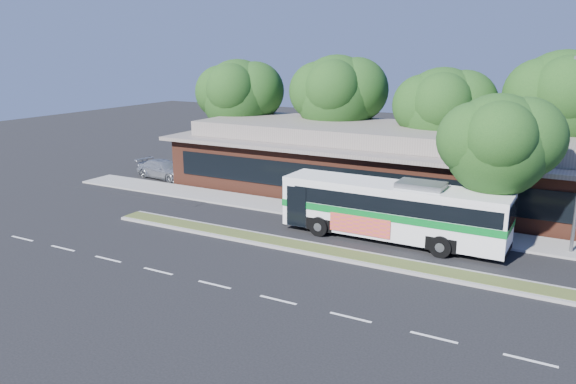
{
  "coord_description": "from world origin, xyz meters",
  "views": [
    {
      "loc": [
        9.87,
        -22.23,
        9.36
      ],
      "look_at": [
        -3.98,
        3.06,
        2.0
      ],
      "focal_mm": 35.0,
      "sensor_mm": 36.0,
      "label": 1
    }
  ],
  "objects": [
    {
      "name": "parking_lot",
      "position": [
        -18.0,
        10.0,
        0.01
      ],
      "size": [
        14.0,
        12.0,
        0.01
      ],
      "primitive_type": "cube",
      "color": "black",
      "rests_on": "ground"
    },
    {
      "name": "plaza_building",
      "position": [
        0.0,
        12.99,
        2.13
      ],
      "size": [
        33.2,
        11.2,
        4.45
      ],
      "color": "#57291B",
      "rests_on": "ground"
    },
    {
      "name": "tree_bg_a",
      "position": [
        -14.58,
        15.14,
        5.87
      ],
      "size": [
        6.47,
        5.8,
        8.63
      ],
      "color": "black",
      "rests_on": "ground"
    },
    {
      "name": "tree_bg_d",
      "position": [
        8.45,
        16.15,
        6.42
      ],
      "size": [
        6.91,
        6.2,
        9.37
      ],
      "color": "black",
      "rests_on": "ground"
    },
    {
      "name": "median_strip",
      "position": [
        0.0,
        0.6,
        0.07
      ],
      "size": [
        26.0,
        1.1,
        0.15
      ],
      "primitive_type": "cube",
      "color": "#445022",
      "rests_on": "ground"
    },
    {
      "name": "tree_bg_c",
      "position": [
        1.4,
        15.13,
        5.59
      ],
      "size": [
        6.24,
        5.6,
        8.26
      ],
      "color": "black",
      "rests_on": "ground"
    },
    {
      "name": "ground",
      "position": [
        0.0,
        0.0,
        0.0
      ],
      "size": [
        120.0,
        120.0,
        0.0
      ],
      "primitive_type": "plane",
      "color": "black",
      "rests_on": "ground"
    },
    {
      "name": "tree_bg_b",
      "position": [
        -6.57,
        16.14,
        6.14
      ],
      "size": [
        6.69,
        6.0,
        9.0
      ],
      "color": "black",
      "rests_on": "ground"
    },
    {
      "name": "sidewalk_tree",
      "position": [
        6.35,
        5.42,
        5.09
      ],
      "size": [
        5.44,
        4.88,
        7.41
      ],
      "color": "black",
      "rests_on": "ground"
    },
    {
      "name": "sidewalk",
      "position": [
        0.0,
        6.4,
        0.06
      ],
      "size": [
        44.0,
        2.6,
        0.12
      ],
      "primitive_type": "cube",
      "color": "gray",
      "rests_on": "ground"
    },
    {
      "name": "transit_bus",
      "position": [
        1.57,
        3.8,
        1.76
      ],
      "size": [
        11.31,
        2.75,
        3.16
      ],
      "rotation": [
        0.0,
        0.0,
        -0.01
      ],
      "color": "white",
      "rests_on": "ground"
    },
    {
      "name": "sedan",
      "position": [
        -17.83,
        9.12,
        0.68
      ],
      "size": [
        4.86,
        2.46,
        1.35
      ],
      "primitive_type": "imported",
      "rotation": [
        0.0,
        0.0,
        1.45
      ],
      "color": "#ACAFB3",
      "rests_on": "ground"
    }
  ]
}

